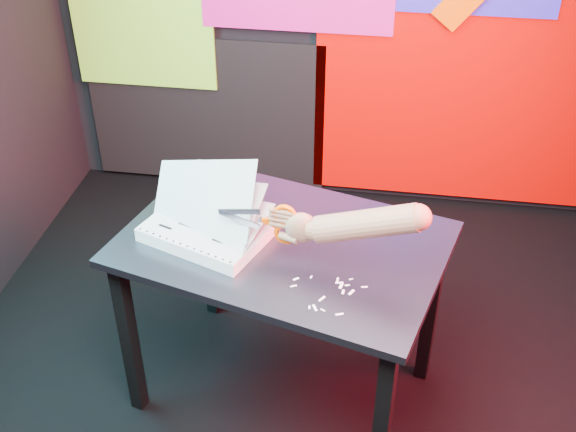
# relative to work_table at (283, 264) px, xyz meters

# --- Properties ---
(room) EXTENTS (3.01, 3.01, 2.71)m
(room) POSITION_rel_work_table_xyz_m (0.08, 0.01, 0.70)
(room) COLOR black
(room) RESTS_ON ground
(backdrop) EXTENTS (2.88, 0.05, 2.08)m
(backdrop) POSITION_rel_work_table_xyz_m (0.14, 1.47, 0.31)
(backdrop) COLOR #BF0300
(backdrop) RESTS_ON ground
(work_table) EXTENTS (1.24, 0.99, 0.75)m
(work_table) POSITION_rel_work_table_xyz_m (0.00, 0.00, 0.00)
(work_table) COLOR black
(work_table) RESTS_ON ground
(printout_stack) EXTENTS (0.48, 0.42, 0.30)m
(printout_stack) POSITION_rel_work_table_xyz_m (-0.26, -0.01, 0.13)
(printout_stack) COLOR white
(printout_stack) RESTS_ON work_table
(scissors) EXTENTS (0.27, 0.06, 0.15)m
(scissors) POSITION_rel_work_table_xyz_m (0.01, -0.11, 0.25)
(scissors) COLOR #B0B9D1
(scissors) RESTS_ON printout_stack
(hand_forearm) EXTENTS (0.49, 0.15, 0.22)m
(hand_forearm) POSITION_rel_work_table_xyz_m (0.25, -0.15, 0.31)
(hand_forearm) COLOR brown
(hand_forearm) RESTS_ON work_table
(paper_clippings) EXTENTS (0.24, 0.18, 0.00)m
(paper_clippings) POSITION_rel_work_table_xyz_m (0.19, -0.24, 0.10)
(paper_clippings) COLOR white
(paper_clippings) RESTS_ON work_table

